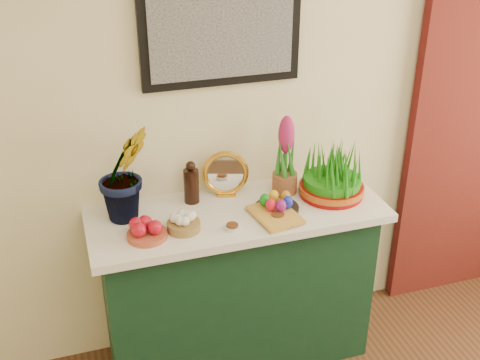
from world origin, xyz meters
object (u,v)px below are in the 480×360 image
object	(u,v)px
sideboard	(237,288)
hyacinth_green	(124,159)
mirror	(225,174)
book	(257,219)
wheatgrass_sabzeh	(332,174)

from	to	relation	value
sideboard	hyacinth_green	bearing A→B (deg)	170.16
hyacinth_green	mirror	distance (m)	0.52
book	wheatgrass_sabzeh	xyz separation A→B (m)	(0.43, 0.14, 0.10)
hyacinth_green	book	distance (m)	0.66
hyacinth_green	mirror	xyz separation A→B (m)	(0.49, 0.07, -0.19)
sideboard	mirror	xyz separation A→B (m)	(-0.01, 0.16, 0.58)
mirror	book	world-z (taller)	mirror
hyacinth_green	mirror	bearing A→B (deg)	-8.60
mirror	book	xyz separation A→B (m)	(0.06, -0.30, -0.09)
sideboard	hyacinth_green	distance (m)	0.91
sideboard	hyacinth_green	size ratio (longest dim) A/B	2.19
sideboard	hyacinth_green	world-z (taller)	hyacinth_green
sideboard	wheatgrass_sabzeh	world-z (taller)	wheatgrass_sabzeh
hyacinth_green	sideboard	bearing A→B (deg)	-26.96
book	mirror	bearing A→B (deg)	92.32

